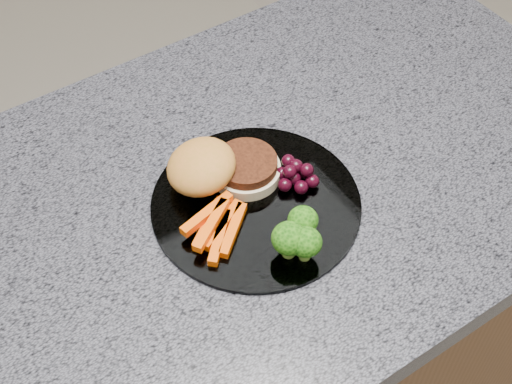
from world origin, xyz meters
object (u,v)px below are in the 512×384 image
at_px(island_cabinet, 214,378).
at_px(plate, 256,204).
at_px(burger, 217,170).
at_px(grape_bunch, 296,174).

bearing_deg(island_cabinet, plate, -28.00).
height_order(island_cabinet, burger, burger).
xyz_separation_m(burger, grape_bunch, (0.08, -0.06, -0.01)).
bearing_deg(burger, plate, -53.40).
distance_m(island_cabinet, grape_bunch, 0.51).
distance_m(plate, grape_bunch, 0.06).
relative_size(island_cabinet, burger, 7.38).
bearing_deg(burger, island_cabinet, -136.79).
xyz_separation_m(plate, burger, (-0.02, 0.06, 0.02)).
bearing_deg(burger, grape_bunch, -17.15).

